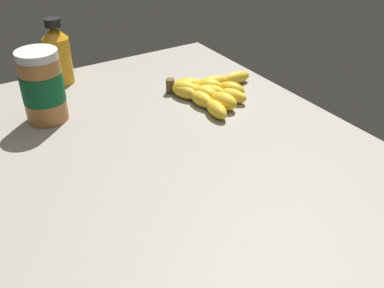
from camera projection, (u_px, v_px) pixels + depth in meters
The scene contains 4 objects.
ground_plane at pixel (180, 164), 81.35cm from camera, with size 97.16×69.95×4.80cm, color gray.
banana_bunch at pixel (207, 91), 98.61cm from camera, with size 19.64×20.69×3.64cm.
peanut_butter_jar at pixel (42, 87), 87.17cm from camera, with size 8.37×8.37×14.68cm.
honey_bottle at pixel (58, 54), 102.72cm from camera, with size 6.03×6.03×15.43cm.
Camera 1 is at (-57.83, 33.45, 44.23)cm, focal length 41.27 mm.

